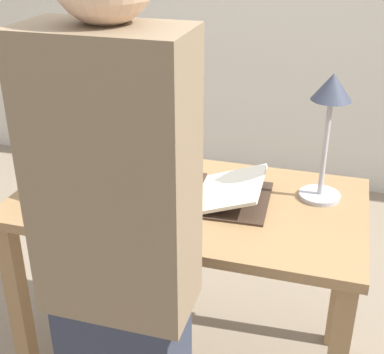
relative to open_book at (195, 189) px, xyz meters
name	(u,v)px	position (x,y,z in m)	size (l,w,h in m)	color
reading_desk	(188,227)	(-0.02, -0.02, -0.15)	(1.23, 0.67, 0.78)	#937047
open_book	(195,189)	(0.00, 0.00, 0.00)	(0.54, 0.34, 0.09)	#38281E
book_stack_tall	(77,164)	(-0.43, -0.06, 0.07)	(0.25, 0.32, 0.20)	maroon
book_standing_upright	(113,167)	(-0.28, -0.07, 0.08)	(0.06, 0.19, 0.21)	black
reading_lamp	(330,110)	(0.43, 0.11, 0.30)	(0.15, 0.15, 0.45)	#ADADB2
coffee_mug	(148,167)	(-0.21, 0.08, 0.02)	(0.11, 0.08, 0.10)	#28282D
person_reader	(122,289)	(-0.01, -0.64, 0.04)	(0.36, 0.23, 1.69)	#2D3342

